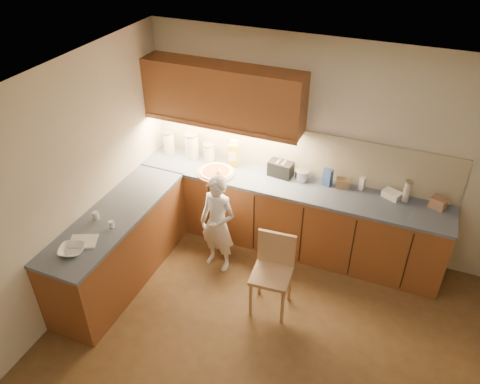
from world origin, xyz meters
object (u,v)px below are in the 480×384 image
at_px(child, 218,224).
at_px(toaster, 281,169).
at_px(pizza_on_board, 216,172).
at_px(oil_jug, 234,154).
at_px(wooden_chair, 273,267).

height_order(child, toaster, child).
xyz_separation_m(pizza_on_board, child, (0.27, -0.56, -0.32)).
bearing_deg(toaster, oil_jug, -173.68).
bearing_deg(child, toaster, 69.70).
relative_size(child, toaster, 4.05).
bearing_deg(wooden_chair, pizza_on_board, 135.35).
distance_m(wooden_chair, toaster, 1.30).
xyz_separation_m(child, toaster, (0.47, 0.82, 0.39)).
bearing_deg(wooden_chair, oil_jug, 124.53).
height_order(wooden_chair, oil_jug, oil_jug).
bearing_deg(child, pizza_on_board, 125.35).
distance_m(wooden_chair, oil_jug, 1.59).
bearing_deg(pizza_on_board, child, -64.15).
height_order(wooden_chair, toaster, toaster).
bearing_deg(oil_jug, pizza_on_board, -116.29).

